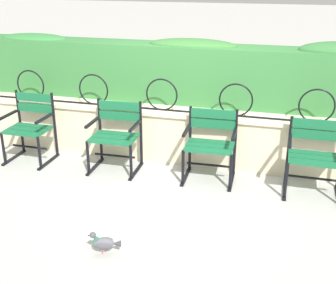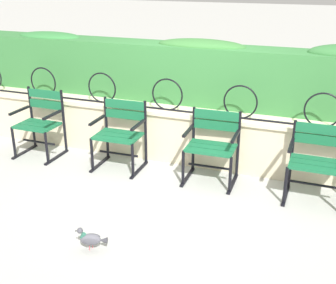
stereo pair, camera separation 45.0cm
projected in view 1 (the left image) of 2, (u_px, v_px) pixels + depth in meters
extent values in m
plane|color=#ADADA8|center=(165.00, 191.00, 5.07)|extent=(60.00, 60.00, 0.00)
cube|color=beige|center=(183.00, 137.00, 5.77)|extent=(7.74, 0.35, 0.65)
cube|color=beige|center=(184.00, 112.00, 5.64)|extent=(7.74, 0.41, 0.05)
cylinder|color=black|center=(182.00, 111.00, 5.56)|extent=(7.19, 0.02, 0.02)
torus|color=black|center=(31.00, 85.00, 6.02)|extent=(0.42, 0.02, 0.42)
torus|color=black|center=(93.00, 90.00, 5.79)|extent=(0.42, 0.02, 0.42)
torus|color=black|center=(162.00, 95.00, 5.56)|extent=(0.42, 0.02, 0.42)
torus|color=black|center=(236.00, 100.00, 5.33)|extent=(0.42, 0.02, 0.42)
torus|color=black|center=(317.00, 106.00, 5.09)|extent=(0.42, 0.02, 0.42)
cube|color=#387A3D|center=(191.00, 74.00, 5.89)|extent=(7.58, 0.53, 0.77)
ellipsoid|color=#367F3F|center=(34.00, 38.00, 6.32)|extent=(1.01, 0.47, 0.13)
ellipsoid|color=#387236|center=(193.00, 45.00, 5.74)|extent=(1.19, 0.47, 0.16)
cube|color=#19663D|center=(21.00, 133.00, 5.59)|extent=(0.53, 0.13, 0.03)
cube|color=#19663D|center=(27.00, 130.00, 5.71)|extent=(0.53, 0.13, 0.03)
cube|color=#19663D|center=(33.00, 126.00, 5.83)|extent=(0.53, 0.13, 0.03)
cube|color=#19663D|center=(34.00, 97.00, 5.78)|extent=(0.53, 0.03, 0.11)
cube|color=#19663D|center=(35.00, 108.00, 5.84)|extent=(0.53, 0.03, 0.11)
cylinder|color=black|center=(55.00, 125.00, 5.85)|extent=(0.04, 0.04, 0.89)
cylinder|color=black|center=(39.00, 153.00, 5.55)|extent=(0.04, 0.04, 0.44)
cube|color=black|center=(49.00, 162.00, 5.80)|extent=(0.04, 0.52, 0.02)
cube|color=black|center=(44.00, 118.00, 5.57)|extent=(0.04, 0.40, 0.03)
cylinder|color=black|center=(20.00, 122.00, 5.99)|extent=(0.04, 0.04, 0.89)
cylinder|color=black|center=(3.00, 149.00, 5.68)|extent=(0.04, 0.04, 0.44)
cube|color=black|center=(14.00, 158.00, 5.93)|extent=(0.04, 0.52, 0.02)
cube|color=black|center=(8.00, 115.00, 5.71)|extent=(0.04, 0.40, 0.03)
cylinder|color=black|center=(30.00, 147.00, 5.80)|extent=(0.50, 0.03, 0.03)
cube|color=#19663D|center=(110.00, 142.00, 5.31)|extent=(0.56, 0.14, 0.03)
cube|color=#19663D|center=(114.00, 138.00, 5.44)|extent=(0.56, 0.14, 0.03)
cube|color=#19663D|center=(118.00, 134.00, 5.56)|extent=(0.56, 0.14, 0.03)
cube|color=#19663D|center=(119.00, 106.00, 5.52)|extent=(0.56, 0.04, 0.11)
cube|color=#19663D|center=(120.00, 116.00, 5.57)|extent=(0.56, 0.04, 0.11)
cylinder|color=black|center=(141.00, 134.00, 5.59)|extent=(0.04, 0.04, 0.86)
cylinder|color=black|center=(131.00, 162.00, 5.28)|extent=(0.04, 0.04, 0.44)
cube|color=black|center=(136.00, 171.00, 5.53)|extent=(0.05, 0.52, 0.02)
cube|color=black|center=(135.00, 126.00, 5.31)|extent=(0.05, 0.40, 0.03)
cylinder|color=black|center=(100.00, 130.00, 5.72)|extent=(0.04, 0.04, 0.86)
cylinder|color=black|center=(88.00, 158.00, 5.41)|extent=(0.04, 0.04, 0.44)
cube|color=black|center=(95.00, 167.00, 5.66)|extent=(0.05, 0.52, 0.02)
cube|color=black|center=(92.00, 122.00, 5.43)|extent=(0.05, 0.40, 0.03)
cylinder|color=black|center=(115.00, 156.00, 5.52)|extent=(0.53, 0.04, 0.03)
cube|color=#19663D|center=(208.00, 151.00, 5.05)|extent=(0.57, 0.15, 0.03)
cube|color=#19663D|center=(210.00, 146.00, 5.17)|extent=(0.57, 0.15, 0.03)
cube|color=#19663D|center=(211.00, 142.00, 5.30)|extent=(0.57, 0.15, 0.03)
cube|color=#19663D|center=(213.00, 114.00, 5.27)|extent=(0.56, 0.05, 0.11)
cube|color=#19663D|center=(213.00, 124.00, 5.32)|extent=(0.56, 0.05, 0.11)
cylinder|color=black|center=(235.00, 143.00, 5.34)|extent=(0.04, 0.04, 0.84)
cylinder|color=black|center=(231.00, 172.00, 5.02)|extent=(0.04, 0.04, 0.44)
cube|color=black|center=(231.00, 181.00, 5.27)|extent=(0.06, 0.52, 0.02)
cube|color=black|center=(234.00, 134.00, 5.05)|extent=(0.05, 0.40, 0.03)
cylinder|color=black|center=(190.00, 139.00, 5.46)|extent=(0.04, 0.04, 0.84)
cylinder|color=black|center=(183.00, 167.00, 5.14)|extent=(0.04, 0.04, 0.44)
cube|color=black|center=(186.00, 176.00, 5.39)|extent=(0.06, 0.52, 0.02)
cube|color=black|center=(187.00, 130.00, 5.17)|extent=(0.05, 0.40, 0.03)
cylinder|color=black|center=(209.00, 165.00, 5.26)|extent=(0.53, 0.05, 0.03)
cube|color=#19663D|center=(316.00, 164.00, 4.72)|extent=(0.59, 0.13, 0.03)
cube|color=#19663D|center=(316.00, 159.00, 4.84)|extent=(0.59, 0.13, 0.03)
cube|color=#19663D|center=(315.00, 154.00, 4.96)|extent=(0.59, 0.13, 0.03)
cube|color=#19663D|center=(319.00, 124.00, 4.94)|extent=(0.59, 0.03, 0.11)
cube|color=#19663D|center=(317.00, 135.00, 4.98)|extent=(0.59, 0.03, 0.11)
cylinder|color=black|center=(288.00, 150.00, 5.14)|extent=(0.04, 0.04, 0.83)
cylinder|color=black|center=(286.00, 181.00, 4.82)|extent=(0.04, 0.04, 0.44)
cube|color=black|center=(285.00, 190.00, 5.07)|extent=(0.04, 0.52, 0.02)
cube|color=black|center=(290.00, 141.00, 4.85)|extent=(0.04, 0.40, 0.03)
cylinder|color=black|center=(313.00, 178.00, 4.93)|extent=(0.56, 0.03, 0.03)
ellipsoid|color=#5B5B66|center=(104.00, 243.00, 3.92)|extent=(0.21, 0.15, 0.11)
cylinder|color=#2D6B56|center=(96.00, 240.00, 3.90)|extent=(0.07, 0.06, 0.06)
sphere|color=#494951|center=(93.00, 235.00, 3.88)|extent=(0.06, 0.06, 0.06)
cone|color=black|center=(89.00, 236.00, 3.88)|extent=(0.03, 0.02, 0.01)
cone|color=#404047|center=(116.00, 244.00, 3.92)|extent=(0.09, 0.08, 0.06)
ellipsoid|color=#4E4E56|center=(104.00, 246.00, 3.88)|extent=(0.14, 0.06, 0.07)
ellipsoid|color=#4E4E56|center=(105.00, 240.00, 3.96)|extent=(0.14, 0.06, 0.07)
cylinder|color=#C6515B|center=(103.00, 252.00, 3.93)|extent=(0.01, 0.01, 0.05)
cylinder|color=#C6515B|center=(105.00, 250.00, 3.96)|extent=(0.01, 0.01, 0.05)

